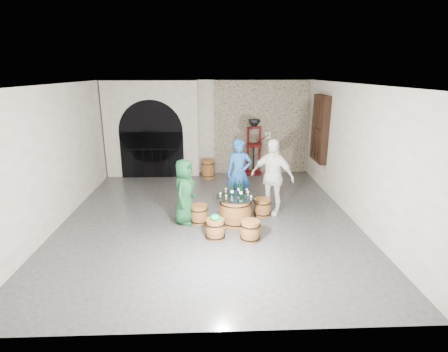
{
  "coord_description": "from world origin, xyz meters",
  "views": [
    {
      "loc": [
        0.06,
        -8.03,
        3.48
      ],
      "look_at": [
        0.38,
        0.03,
        1.05
      ],
      "focal_mm": 28.0,
      "sensor_mm": 36.0,
      "label": 1
    }
  ],
  "objects_px": {
    "barrel_stool_right": "(262,207)",
    "wine_bottle_center": "(241,191)",
    "person_white": "(272,177)",
    "wine_bottle_right": "(239,188)",
    "person_blue": "(239,173)",
    "barrel_table": "(235,210)",
    "wine_bottle_left": "(232,190)",
    "barrel_stool_far": "(238,202)",
    "barrel_stool_near_right": "(250,231)",
    "person_green": "(185,191)",
    "barrel_stool_near_left": "(215,229)",
    "side_barrel": "(208,169)",
    "barrel_stool_left": "(199,214)",
    "corking_press": "(254,143)"
  },
  "relations": [
    {
      "from": "side_barrel",
      "to": "barrel_table",
      "type": "bearing_deg",
      "value": -80.12
    },
    {
      "from": "barrel_stool_near_right",
      "to": "wine_bottle_right",
      "type": "height_order",
      "value": "wine_bottle_right"
    },
    {
      "from": "barrel_stool_near_left",
      "to": "wine_bottle_left",
      "type": "distance_m",
      "value": 1.07
    },
    {
      "from": "barrel_table",
      "to": "wine_bottle_left",
      "type": "xyz_separation_m",
      "value": [
        -0.08,
        0.07,
        0.48
      ]
    },
    {
      "from": "barrel_stool_left",
      "to": "barrel_stool_near_left",
      "type": "relative_size",
      "value": 1.0
    },
    {
      "from": "wine_bottle_center",
      "to": "barrel_stool_far",
      "type": "bearing_deg",
      "value": 89.75
    },
    {
      "from": "barrel_stool_far",
      "to": "barrel_stool_right",
      "type": "xyz_separation_m",
      "value": [
        0.58,
        -0.36,
        0.0
      ]
    },
    {
      "from": "corking_press",
      "to": "wine_bottle_center",
      "type": "bearing_deg",
      "value": -103.72
    },
    {
      "from": "barrel_table",
      "to": "wine_bottle_left",
      "type": "bearing_deg",
      "value": 140.04
    },
    {
      "from": "barrel_table",
      "to": "barrel_stool_near_right",
      "type": "relative_size",
      "value": 2.04
    },
    {
      "from": "person_blue",
      "to": "wine_bottle_center",
      "type": "height_order",
      "value": "person_blue"
    },
    {
      "from": "wine_bottle_left",
      "to": "barrel_stool_right",
      "type": "bearing_deg",
      "value": 28.36
    },
    {
      "from": "barrel_stool_left",
      "to": "barrel_stool_right",
      "type": "xyz_separation_m",
      "value": [
        1.56,
        0.38,
        0.0
      ]
    },
    {
      "from": "person_white",
      "to": "side_barrel",
      "type": "xyz_separation_m",
      "value": [
        -1.61,
        3.12,
        -0.65
      ]
    },
    {
      "from": "person_green",
      "to": "person_blue",
      "type": "relative_size",
      "value": 0.86
    },
    {
      "from": "barrel_stool_left",
      "to": "person_green",
      "type": "relative_size",
      "value": 0.28
    },
    {
      "from": "barrel_stool_far",
      "to": "barrel_stool_near_right",
      "type": "distance_m",
      "value": 1.68
    },
    {
      "from": "barrel_stool_left",
      "to": "wine_bottle_left",
      "type": "distance_m",
      "value": 0.99
    },
    {
      "from": "barrel_stool_far",
      "to": "person_white",
      "type": "distance_m",
      "value": 1.13
    },
    {
      "from": "barrel_stool_near_left",
      "to": "side_barrel",
      "type": "height_order",
      "value": "side_barrel"
    },
    {
      "from": "barrel_stool_far",
      "to": "person_green",
      "type": "relative_size",
      "value": 0.28
    },
    {
      "from": "barrel_stool_left",
      "to": "corking_press",
      "type": "bearing_deg",
      "value": 66.24
    },
    {
      "from": "barrel_table",
      "to": "corking_press",
      "type": "distance_m",
      "value": 4.31
    },
    {
      "from": "barrel_stool_left",
      "to": "wine_bottle_center",
      "type": "relative_size",
      "value": 1.36
    },
    {
      "from": "barrel_table",
      "to": "person_blue",
      "type": "xyz_separation_m",
      "value": [
        0.18,
        1.21,
        0.56
      ]
    },
    {
      "from": "person_white",
      "to": "wine_bottle_right",
      "type": "xyz_separation_m",
      "value": [
        -0.85,
        -0.45,
        -0.13
      ]
    },
    {
      "from": "barrel_stool_far",
      "to": "side_barrel",
      "type": "xyz_separation_m",
      "value": [
        -0.78,
        2.93,
        0.09
      ]
    },
    {
      "from": "person_green",
      "to": "person_blue",
      "type": "height_order",
      "value": "person_blue"
    },
    {
      "from": "person_blue",
      "to": "side_barrel",
      "type": "relative_size",
      "value": 2.89
    },
    {
      "from": "barrel_table",
      "to": "side_barrel",
      "type": "xyz_separation_m",
      "value": [
        -0.66,
        3.78,
        -0.04
      ]
    },
    {
      "from": "person_white",
      "to": "wine_bottle_right",
      "type": "relative_size",
      "value": 5.89
    },
    {
      "from": "barrel_table",
      "to": "barrel_stool_right",
      "type": "relative_size",
      "value": 2.04
    },
    {
      "from": "barrel_stool_right",
      "to": "wine_bottle_right",
      "type": "height_order",
      "value": "wine_bottle_right"
    },
    {
      "from": "wine_bottle_right",
      "to": "side_barrel",
      "type": "height_order",
      "value": "wine_bottle_right"
    },
    {
      "from": "barrel_stool_near_right",
      "to": "person_blue",
      "type": "bearing_deg",
      "value": 92.31
    },
    {
      "from": "wine_bottle_left",
      "to": "person_blue",
      "type": "bearing_deg",
      "value": 77.38
    },
    {
      "from": "barrel_stool_right",
      "to": "wine_bottle_center",
      "type": "distance_m",
      "value": 0.99
    },
    {
      "from": "person_blue",
      "to": "wine_bottle_right",
      "type": "bearing_deg",
      "value": -92.46
    },
    {
      "from": "barrel_stool_near_right",
      "to": "wine_bottle_right",
      "type": "xyz_separation_m",
      "value": [
        -0.16,
        1.03,
        0.61
      ]
    },
    {
      "from": "wine_bottle_left",
      "to": "side_barrel",
      "type": "distance_m",
      "value": 3.79
    },
    {
      "from": "barrel_stool_near_right",
      "to": "wine_bottle_left",
      "type": "xyz_separation_m",
      "value": [
        -0.34,
        0.89,
        0.61
      ]
    },
    {
      "from": "wine_bottle_left",
      "to": "wine_bottle_right",
      "type": "distance_m",
      "value": 0.23
    },
    {
      "from": "barrel_stool_near_left",
      "to": "person_blue",
      "type": "height_order",
      "value": "person_blue"
    },
    {
      "from": "barrel_stool_near_left",
      "to": "side_barrel",
      "type": "relative_size",
      "value": 0.71
    },
    {
      "from": "person_blue",
      "to": "barrel_table",
      "type": "bearing_deg",
      "value": -96.35
    },
    {
      "from": "barrel_table",
      "to": "person_white",
      "type": "bearing_deg",
      "value": 34.8
    },
    {
      "from": "barrel_table",
      "to": "barrel_stool_near_left",
      "type": "distance_m",
      "value": 0.87
    },
    {
      "from": "barrel_table",
      "to": "person_white",
      "type": "distance_m",
      "value": 1.31
    },
    {
      "from": "barrel_stool_left",
      "to": "wine_bottle_center",
      "type": "height_order",
      "value": "wine_bottle_center"
    },
    {
      "from": "barrel_table",
      "to": "person_blue",
      "type": "relative_size",
      "value": 0.5
    }
  ]
}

